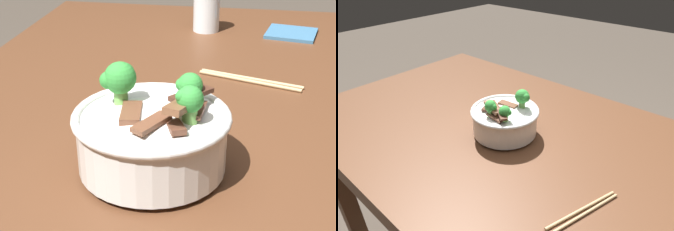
{
  "view_description": "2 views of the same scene",
  "coord_description": "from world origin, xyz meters",
  "views": [
    {
      "loc": [
        -0.68,
        -0.13,
        1.15
      ],
      "look_at": [
        -0.08,
        -0.03,
        0.85
      ],
      "focal_mm": 54.61,
      "sensor_mm": 36.0,
      "label": 1
    },
    {
      "loc": [
        0.41,
        -0.59,
        1.29
      ],
      "look_at": [
        -0.07,
        -0.04,
        0.86
      ],
      "focal_mm": 30.95,
      "sensor_mm": 36.0,
      "label": 2
    }
  ],
  "objects": [
    {
      "name": "dining_table",
      "position": [
        0.0,
        0.0,
        0.69
      ],
      "size": [
        1.6,
        0.87,
        0.77
      ],
      "color": "#56331E",
      "rests_on": "ground"
    },
    {
      "name": "chopsticks_pair",
      "position": [
        0.25,
        -0.14,
        0.77
      ],
      "size": [
        0.08,
        0.2,
        0.01
      ],
      "color": "tan",
      "rests_on": "dining_table"
    },
    {
      "name": "rice_bowl",
      "position": [
        -0.09,
        -0.01,
        0.83
      ],
      "size": [
        0.21,
        0.21,
        0.15
      ],
      "color": "white",
      "rests_on": "dining_table"
    }
  ]
}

